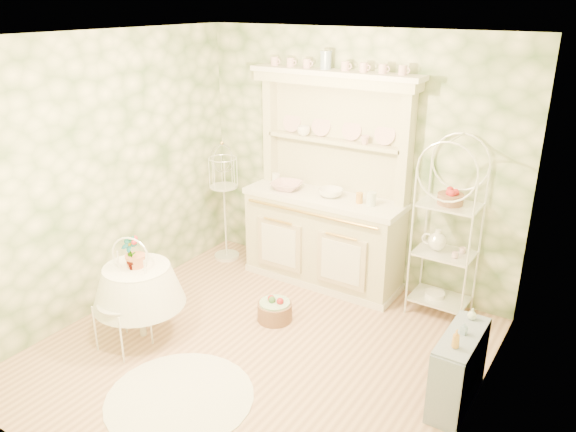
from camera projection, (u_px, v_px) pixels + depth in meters
The scene contains 22 objects.
floor at pixel (258, 353), 5.02m from camera, with size 3.60×3.60×0.00m, color tan.
ceiling at pixel (250, 37), 4.04m from camera, with size 3.60×3.60×0.00m, color white.
wall_left at pixel (104, 176), 5.44m from camera, with size 3.60×3.60×0.00m, color #EEEAC2.
wall_right at pixel (480, 266), 3.62m from camera, with size 3.60×3.60×0.00m, color #EEEAC2.
wall_back at pixel (354, 161), 5.94m from camera, with size 3.60×3.60×0.00m, color #EEEAC2.
wall_front at pixel (64, 309), 3.12m from camera, with size 3.60×3.60×0.00m, color #EEEAC2.
kitchen_dresser at pixel (324, 183), 5.89m from camera, with size 1.87×0.61×2.29m, color beige.
bakers_rack at pixel (446, 235), 5.37m from camera, with size 0.53×0.38×1.69m, color white.
side_shelf at pixel (458, 369), 4.30m from camera, with size 0.26×0.71×0.61m, color #8592AA.
round_table at pixel (141, 306), 5.17m from camera, with size 0.57×0.57×0.62m, color white.
cafe_chair at pixel (121, 306), 4.95m from camera, with size 0.39×0.39×0.86m, color white.
birdcage_stand at pixel (225, 204), 6.61m from camera, with size 0.33×0.33×1.38m, color white.
floor_basket at pixel (275, 310), 5.49m from camera, with size 0.33×0.33×0.21m, color #8E6349.
lace_rug at pixel (180, 397), 4.45m from camera, with size 1.18×1.18×0.01m, color white.
bowl_floral at pixel (287, 189), 6.12m from camera, with size 0.33×0.33×0.08m, color white.
bowl_white at pixel (331, 196), 5.90m from camera, with size 0.26×0.26×0.08m, color white.
cup_left at pixel (304, 133), 6.01m from camera, with size 0.14×0.14×0.11m, color white.
cup_right at pixel (365, 141), 5.67m from camera, with size 0.09×0.09×0.09m, color white.
potted_geranium at pixel (131, 255), 4.94m from camera, with size 0.16×0.11×0.30m, color #3F7238.
bottle_amber at pixel (456, 339), 4.02m from camera, with size 0.06×0.06×0.15m, color #C78A34.
bottle_blue at pixel (464, 330), 4.19m from camera, with size 0.04×0.04×0.10m, color #859FBC.
bottle_glass at pixel (472, 315), 4.38m from camera, with size 0.07×0.07×0.09m, color silver.
Camera 1 is at (2.52, -3.41, 2.97)m, focal length 35.00 mm.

